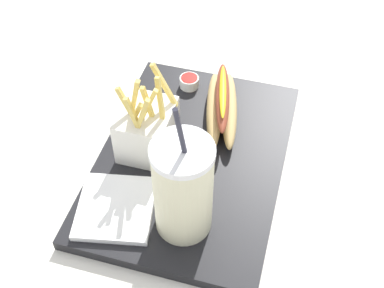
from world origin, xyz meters
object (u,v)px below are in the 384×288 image
at_px(hot_dog_1, 222,106).
at_px(fries_basket, 147,130).
at_px(napkin_stack, 116,208).
at_px(soda_cup, 183,189).
at_px(ketchup_cup_1, 189,81).

bearing_deg(hot_dog_1, fries_basket, -44.20).
height_order(hot_dog_1, napkin_stack, hot_dog_1).
bearing_deg(hot_dog_1, soda_cup, -0.64).
bearing_deg(fries_basket, hot_dog_1, 135.80).
xyz_separation_m(fries_basket, hot_dog_1, (-0.11, 0.10, -0.02)).
height_order(hot_dog_1, ketchup_cup_1, hot_dog_1).
bearing_deg(ketchup_cup_1, napkin_stack, -5.86).
relative_size(soda_cup, fries_basket, 1.51).
relative_size(soda_cup, napkin_stack, 2.05).
xyz_separation_m(hot_dog_1, ketchup_cup_1, (-0.06, -0.08, -0.01)).
height_order(soda_cup, fries_basket, soda_cup).
distance_m(soda_cup, ketchup_cup_1, 0.31).
relative_size(fries_basket, hot_dog_1, 0.83).
bearing_deg(napkin_stack, soda_cup, 93.45).
distance_m(fries_basket, napkin_stack, 0.14).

